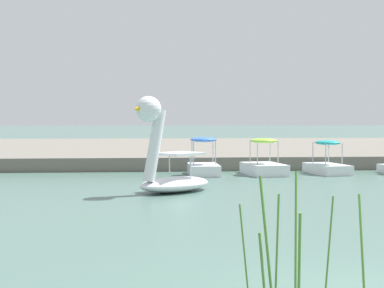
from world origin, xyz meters
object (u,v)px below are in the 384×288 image
(swan_boat, at_px, (167,164))
(pedal_boat_blue, at_px, (204,164))
(pedal_boat_lime, at_px, (264,165))
(pedal_boat_teal, at_px, (327,164))

(swan_boat, xyz_separation_m, pedal_boat_blue, (1.61, 5.24, -0.43))
(swan_boat, bearing_deg, pedal_boat_lime, 52.06)
(swan_boat, relative_size, pedal_boat_lime, 1.18)
(pedal_boat_blue, bearing_deg, swan_boat, -107.13)
(swan_boat, height_order, pedal_boat_teal, swan_boat)
(pedal_boat_blue, height_order, pedal_boat_lime, pedal_boat_blue)
(pedal_boat_blue, height_order, pedal_boat_teal, pedal_boat_blue)
(pedal_boat_teal, bearing_deg, pedal_boat_blue, -178.60)
(pedal_boat_lime, bearing_deg, swan_boat, -127.94)
(pedal_boat_blue, relative_size, pedal_boat_teal, 0.91)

